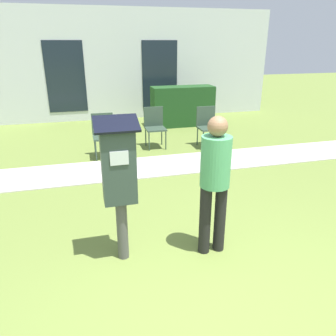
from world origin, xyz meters
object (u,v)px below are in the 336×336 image
Objects in this scene: person_standing at (215,176)px; outdoor_chair_right at (207,123)px; outdoor_chair_left at (103,132)px; outdoor_chair_middle at (154,124)px; parking_meter at (119,173)px.

person_standing is 4.11m from outdoor_chair_right.
person_standing is at bearing -99.39° from outdoor_chair_left.
person_standing is 3.82m from outdoor_chair_left.
outdoor_chair_middle is (0.25, 4.09, -0.40)m from person_standing.
outdoor_chair_left is at bearing 175.20° from outdoor_chair_middle.
parking_meter is 4.45m from outdoor_chair_right.
outdoor_chair_middle is at bearing 86.13° from person_standing.
outdoor_chair_left is 1.24m from outdoor_chair_middle.
outdoor_chair_right is (2.42, 3.70, -0.49)m from parking_meter.
parking_meter is 1.77× the size of outdoor_chair_left.
outdoor_chair_left is 2.34m from outdoor_chair_right.
parking_meter is at bearing -114.67° from outdoor_chair_left.
parking_meter is at bearing -141.60° from outdoor_chair_right.
outdoor_chair_left and outdoor_chair_right have the same top height.
outdoor_chair_left is at bearing 88.65° from parking_meter.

